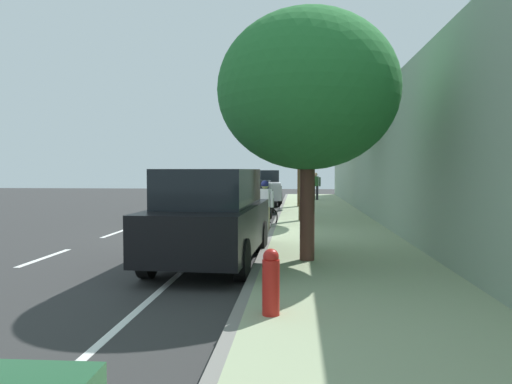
% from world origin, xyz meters
% --- Properties ---
extents(ground, '(69.57, 69.57, 0.00)m').
position_xyz_m(ground, '(0.00, 0.00, 0.00)').
color(ground, '#313131').
extents(sidewalk, '(3.48, 43.48, 0.15)m').
position_xyz_m(sidewalk, '(3.79, 0.00, 0.07)').
color(sidewalk, '#9DAC84').
rests_on(sidewalk, ground).
extents(curb_edge, '(0.16, 43.48, 0.15)m').
position_xyz_m(curb_edge, '(1.97, 0.00, 0.07)').
color(curb_edge, gray).
rests_on(curb_edge, ground).
extents(lane_stripe_centre, '(0.14, 44.20, 0.01)m').
position_xyz_m(lane_stripe_centre, '(-2.92, 0.36, 0.00)').
color(lane_stripe_centre, white).
rests_on(lane_stripe_centre, ground).
extents(lane_stripe_bike_edge, '(0.12, 43.48, 0.01)m').
position_xyz_m(lane_stripe_bike_edge, '(0.50, 0.00, 0.00)').
color(lane_stripe_bike_edge, white).
rests_on(lane_stripe_bike_edge, ground).
extents(building_facade, '(0.50, 43.48, 4.73)m').
position_xyz_m(building_facade, '(5.78, 0.00, 2.36)').
color(building_facade, gray).
rests_on(building_facade, ground).
extents(parked_suv_black_second, '(2.12, 4.78, 1.99)m').
position_xyz_m(parked_suv_black_second, '(0.95, -4.19, 1.03)').
color(parked_suv_black_second, black).
rests_on(parked_suv_black_second, ground).
extents(parked_sedan_dark_blue_mid, '(1.90, 4.43, 1.52)m').
position_xyz_m(parked_sedan_dark_blue_mid, '(0.77, 6.55, 0.75)').
color(parked_sedan_dark_blue_mid, navy).
rests_on(parked_sedan_dark_blue_mid, ground).
extents(parked_pickup_silver_far, '(2.22, 5.39, 1.95)m').
position_xyz_m(parked_pickup_silver_far, '(0.83, 13.32, 0.90)').
color(parked_pickup_silver_far, '#B7BABF').
rests_on(parked_pickup_silver_far, ground).
extents(bicycle_at_curb, '(1.16, 1.35, 0.75)m').
position_xyz_m(bicycle_at_curb, '(1.51, 1.57, 0.37)').
color(bicycle_at_curb, black).
rests_on(bicycle_at_curb, ground).
extents(cyclist_with_backpack, '(0.57, 0.51, 1.64)m').
position_xyz_m(cyclist_with_backpack, '(1.72, 1.14, 0.99)').
color(cyclist_with_backpack, '#C6B284').
rests_on(cyclist_with_backpack, ground).
extents(street_tree_mid_block, '(3.62, 3.62, 4.99)m').
position_xyz_m(street_tree_mid_block, '(2.93, -4.37, 3.55)').
color(street_tree_mid_block, brown).
rests_on(street_tree_mid_block, sidewalk).
extents(street_tree_far_end, '(3.74, 3.74, 5.85)m').
position_xyz_m(street_tree_far_end, '(2.93, 3.20, 4.55)').
color(street_tree_far_end, '#4F3F26').
rests_on(street_tree_far_end, sidewalk).
extents(street_tree_corner, '(2.35, 2.35, 4.80)m').
position_xyz_m(street_tree_corner, '(2.93, 9.83, 3.86)').
color(street_tree_corner, brown).
rests_on(street_tree_corner, sidewalk).
extents(pedestrian_on_phone, '(0.62, 0.23, 1.65)m').
position_xyz_m(pedestrian_on_phone, '(3.86, 15.15, 1.08)').
color(pedestrian_on_phone, black).
rests_on(pedestrian_on_phone, sidewalk).
extents(fire_hydrant, '(0.22, 0.22, 0.84)m').
position_xyz_m(fire_hydrant, '(2.40, -8.07, 0.57)').
color(fire_hydrant, red).
rests_on(fire_hydrant, sidewalk).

